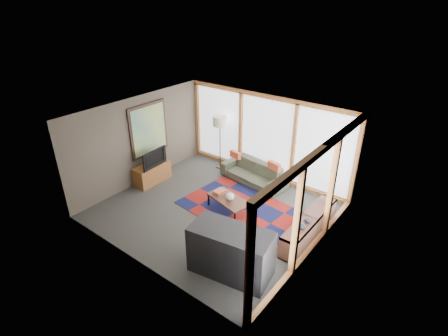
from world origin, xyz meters
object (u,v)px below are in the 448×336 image
Objects in this scene: coffee_table at (229,205)px; bookshelf at (309,227)px; floor_lamp at (220,142)px; tv_console at (152,173)px; television at (152,158)px; bar_counter at (231,252)px; sofa at (254,173)px.

bookshelf is at bearing 8.42° from coffee_table.
tv_console is (-1.00, -2.02, -0.58)m from floor_lamp.
coffee_table is (1.77, -1.89, -0.67)m from floor_lamp.
television is at bearing -113.89° from floor_lamp.
tv_console is 0.56m from television.
television is at bearing -176.73° from coffee_table.
television reaches higher than coffee_table.
floor_lamp reaches higher than bar_counter.
coffee_table is 2.15m from bookshelf.
floor_lamp is 4.80m from bar_counter.
floor_lamp is at bearing 157.99° from bookshelf.
bar_counter is (3.13, -3.62, -0.34)m from floor_lamp.
coffee_table is 2.23m from bar_counter.
coffee_table is 1.28× the size of television.
bookshelf is at bearing 59.90° from bar_counter.
floor_lamp is at bearing 133.19° from coffee_table.
tv_console is 4.43m from bar_counter.
sofa is at bearing -55.57° from television.
bar_counter is (-0.76, -2.05, 0.24)m from bookshelf.
bar_counter is at bearing -110.43° from bookshelf.
television reaches higher than bookshelf.
television is (-2.32, -1.87, 0.53)m from sofa.
tv_console is at bearing -177.17° from coffee_table.
bar_counter is at bearing -49.17° from floor_lamp.
sofa is at bearing 37.38° from tv_console.
sofa is 3.85m from bar_counter.
tv_console reaches higher than coffee_table.
tv_console is (-2.77, -0.14, 0.09)m from coffee_table.
sofa is at bearing 150.50° from bookshelf.
tv_console is at bearing -135.10° from sofa.
sofa is 1.54m from floor_lamp.
sofa is 1.26× the size of bar_counter.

